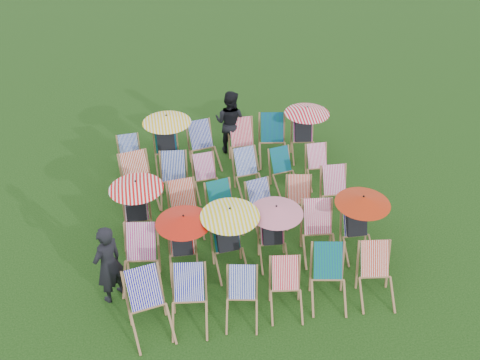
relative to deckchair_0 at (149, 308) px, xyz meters
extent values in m
plane|color=black|center=(1.91, 2.29, -0.50)|extent=(100.00, 100.00, 0.00)
cube|color=#1307A3|center=(-0.05, 0.27, 0.19)|extent=(0.58, 0.47, 0.62)
cube|color=#070DA3|center=(0.68, 0.29, 0.15)|extent=(0.53, 0.42, 0.58)
cube|color=#071A9B|center=(1.56, 0.19, 0.08)|extent=(0.50, 0.40, 0.52)
cube|color=red|center=(2.32, 0.26, 0.09)|extent=(0.49, 0.39, 0.53)
cube|color=#0B763C|center=(3.10, 0.34, 0.15)|extent=(0.55, 0.45, 0.59)
cube|color=red|center=(3.92, 0.26, 0.14)|extent=(0.53, 0.42, 0.57)
cube|color=#CC2888|center=(-0.05, 1.40, 0.19)|extent=(0.57, 0.46, 0.62)
cube|color=red|center=(0.68, 1.45, 0.08)|extent=(0.45, 0.34, 0.52)
cube|color=black|center=(0.68, 1.41, 0.08)|extent=(0.38, 0.39, 0.55)
sphere|color=tan|center=(0.68, 1.50, 0.37)|extent=(0.19, 0.19, 0.19)
cylinder|color=black|center=(0.73, 1.37, 0.32)|extent=(0.03, 0.03, 0.64)
cone|color=red|center=(0.73, 1.37, 0.61)|extent=(1.00, 1.00, 0.16)
cube|color=#0A6932|center=(1.49, 1.39, 0.12)|extent=(0.50, 0.39, 0.56)
cube|color=black|center=(1.49, 1.35, 0.12)|extent=(0.43, 0.44, 0.59)
sphere|color=tan|center=(1.48, 1.44, 0.43)|extent=(0.21, 0.21, 0.21)
cylinder|color=black|center=(1.55, 1.31, 0.38)|extent=(0.03, 0.03, 0.68)
cone|color=yellow|center=(1.55, 1.31, 0.69)|extent=(1.07, 1.07, 0.17)
cube|color=#E42D6C|center=(2.36, 1.43, 0.07)|extent=(0.45, 0.35, 0.51)
cube|color=black|center=(2.36, 1.39, 0.07)|extent=(0.39, 0.40, 0.54)
sphere|color=tan|center=(2.36, 1.48, 0.36)|extent=(0.19, 0.19, 0.19)
cylinder|color=black|center=(2.41, 1.35, 0.31)|extent=(0.03, 0.03, 0.63)
cone|color=#D46C86|center=(2.41, 1.35, 0.60)|extent=(0.99, 0.99, 0.15)
cube|color=#F0306A|center=(3.27, 1.50, 0.18)|extent=(0.55, 0.43, 0.61)
cube|color=#1207A2|center=(3.98, 1.36, 0.09)|extent=(0.46, 0.35, 0.53)
cube|color=black|center=(3.98, 1.32, 0.09)|extent=(0.39, 0.40, 0.56)
sphere|color=tan|center=(3.98, 1.41, 0.39)|extent=(0.20, 0.20, 0.20)
cylinder|color=black|center=(4.03, 1.28, 0.34)|extent=(0.03, 0.03, 0.65)
cone|color=#B1260A|center=(4.03, 1.28, 0.64)|extent=(1.03, 1.03, 0.16)
cube|color=#D32A76|center=(-0.11, 2.58, 0.11)|extent=(0.47, 0.36, 0.54)
cube|color=black|center=(-0.12, 2.53, 0.11)|extent=(0.40, 0.41, 0.57)
sphere|color=tan|center=(-0.11, 2.63, 0.41)|extent=(0.20, 0.20, 0.20)
cylinder|color=black|center=(-0.06, 2.49, 0.36)|extent=(0.03, 0.03, 0.67)
cone|color=red|center=(-0.06, 2.49, 0.66)|extent=(1.05, 1.05, 0.16)
cube|color=red|center=(0.80, 2.66, 0.16)|extent=(0.53, 0.41, 0.59)
cube|color=#0B7435|center=(1.55, 2.58, 0.12)|extent=(0.52, 0.42, 0.56)
cube|color=#07169B|center=(2.36, 2.51, 0.10)|extent=(0.51, 0.42, 0.54)
cube|color=red|center=(3.19, 2.52, 0.09)|extent=(0.50, 0.41, 0.53)
cube|color=#DB2B78|center=(4.00, 2.66, 0.13)|extent=(0.49, 0.37, 0.56)
cube|color=red|center=(-0.09, 3.76, 0.21)|extent=(0.60, 0.49, 0.63)
cube|color=#072295|center=(0.72, 3.74, 0.16)|extent=(0.54, 0.42, 0.60)
cube|color=#CB2885|center=(1.39, 3.73, 0.08)|extent=(0.47, 0.37, 0.52)
cube|color=#0828AB|center=(2.31, 3.72, 0.11)|extent=(0.50, 0.39, 0.55)
cube|color=#09603A|center=(3.10, 3.69, 0.07)|extent=(0.48, 0.39, 0.51)
cube|color=#E92E7C|center=(3.95, 3.70, 0.07)|extent=(0.43, 0.32, 0.51)
cube|color=#082CA8|center=(-0.22, 4.88, 0.07)|extent=(0.45, 0.35, 0.51)
cube|color=#09602E|center=(0.64, 4.93, 0.14)|extent=(0.48, 0.36, 0.58)
cube|color=black|center=(0.64, 4.88, 0.14)|extent=(0.40, 0.42, 0.60)
sphere|color=tan|center=(0.64, 4.98, 0.46)|extent=(0.21, 0.21, 0.21)
cylinder|color=black|center=(0.70, 4.84, 0.41)|extent=(0.03, 0.03, 0.71)
cone|color=yellow|center=(0.70, 4.84, 0.73)|extent=(1.11, 1.11, 0.17)
cube|color=#0716A1|center=(1.46, 4.95, 0.17)|extent=(0.57, 0.46, 0.60)
cube|color=red|center=(2.43, 4.87, 0.18)|extent=(0.52, 0.38, 0.61)
cube|color=#085E35|center=(3.19, 4.88, 0.21)|extent=(0.59, 0.48, 0.64)
cube|color=#DD2C98|center=(3.94, 4.83, 0.12)|extent=(0.51, 0.40, 0.55)
cube|color=black|center=(3.94, 4.78, 0.12)|extent=(0.44, 0.45, 0.58)
sphere|color=tan|center=(3.95, 4.88, 0.42)|extent=(0.20, 0.20, 0.20)
cylinder|color=black|center=(3.99, 4.73, 0.37)|extent=(0.03, 0.03, 0.68)
cone|color=red|center=(3.99, 4.73, 0.68)|extent=(1.06, 1.06, 0.16)
imported|color=black|center=(-0.61, 0.83, 0.28)|extent=(0.67, 0.66, 1.56)
imported|color=black|center=(2.22, 5.17, 0.31)|extent=(0.99, 0.94, 1.61)
camera|label=1|loc=(0.37, -5.93, 6.65)|focal=40.00mm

